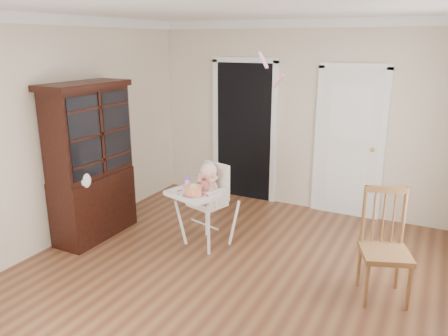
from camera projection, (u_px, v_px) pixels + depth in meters
The scene contains 14 objects.
floor at pixel (223, 283), 4.52m from camera, with size 5.00×5.00×0.00m, color #562F1D.
ceiling at pixel (223, 6), 3.76m from camera, with size 5.00×5.00×0.00m, color white.
wall_back at pixel (302, 117), 6.28m from camera, with size 4.50×4.50×0.00m, color beige.
wall_left at pixel (52, 135), 5.12m from camera, with size 5.00×5.00×0.00m, color beige.
crown_molding at pixel (223, 13), 3.78m from camera, with size 4.50×5.00×0.12m, color white, non-canonical shape.
doorway at pixel (244, 129), 6.73m from camera, with size 1.06×0.05×2.22m.
closet_door at pixel (349, 145), 6.05m from camera, with size 0.96×0.09×2.13m.
high_chair at pixel (207, 196), 5.20m from camera, with size 0.75×0.86×1.03m.
baby at pixel (208, 183), 5.17m from camera, with size 0.30×0.28×0.48m.
cake at pixel (193, 191), 4.97m from camera, with size 0.25×0.25×0.12m.
sippy_cup at pixel (187, 182), 5.19m from camera, with size 0.08×0.08×0.18m.
china_cabinet at pixel (91, 162), 5.37m from camera, with size 0.51×1.15×1.94m.
dining_chair at pixel (385, 249), 4.16m from camera, with size 0.57×0.57×1.08m.
streamer at pixel (263, 60), 4.55m from camera, with size 0.03×0.50×0.02m, color pink, non-canonical shape.
Camera 1 is at (1.82, -3.57, 2.41)m, focal length 35.00 mm.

